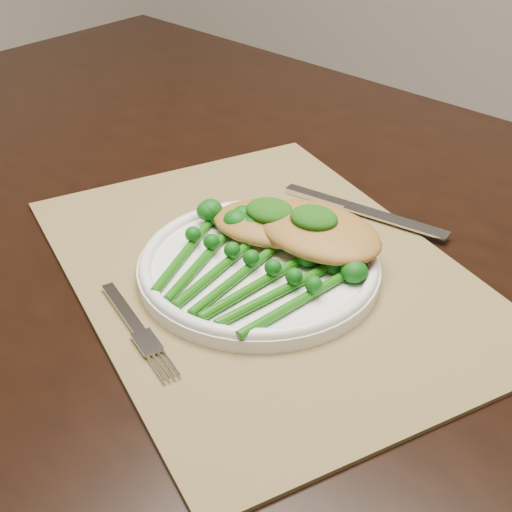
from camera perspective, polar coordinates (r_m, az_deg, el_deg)
The scene contains 10 objects.
dining_table at distance 1.06m, azimuth 1.83°, elevation -14.87°, with size 1.73×1.15×0.75m.
placemat at distance 0.73m, azimuth 0.68°, elevation -1.17°, with size 0.50×0.37×0.00m, color olive.
dinner_plate at distance 0.72m, azimuth 0.22°, elevation -0.74°, with size 0.24×0.24×0.02m.
knife at distance 0.84m, azimuth 7.40°, elevation 3.97°, with size 0.20×0.02×0.01m.
fork at distance 0.65m, azimuth -9.13°, elevation -6.23°, with size 0.14×0.08×0.00m.
chicken_fillet_left at distance 0.76m, azimuth 1.51°, elevation 2.67°, with size 0.13×0.09×0.03m, color #AC7932.
chicken_fillet_right at distance 0.73m, azimuth 5.01°, elevation 2.01°, with size 0.14×0.10×0.03m, color #AC7932.
pesto_dollop_left at distance 0.75m, azimuth 1.13°, elevation 3.63°, with size 0.05×0.04×0.02m, color #0F3F09.
pesto_dollop_right at distance 0.72m, azimuth 4.66°, elevation 3.06°, with size 0.05×0.04×0.02m, color #0F3F09.
broccolini_bundle at distance 0.69m, azimuth -1.43°, elevation -1.63°, with size 0.17×0.19×0.04m.
Camera 1 is at (0.31, -0.73, 1.17)m, focal length 50.00 mm.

